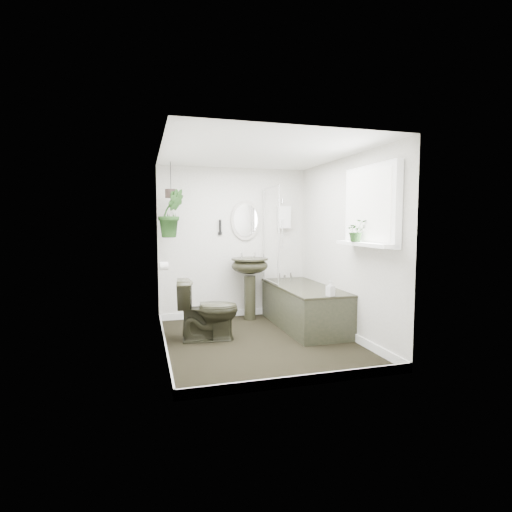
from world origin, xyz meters
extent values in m
cube|color=black|center=(0.00, 0.00, -0.01)|extent=(2.30, 2.80, 0.02)
cube|color=white|center=(0.00, 0.00, 2.31)|extent=(2.30, 2.80, 0.02)
cube|color=silver|center=(0.00, 1.41, 1.15)|extent=(2.30, 0.02, 2.30)
cube|color=silver|center=(0.00, -1.41, 1.15)|extent=(2.30, 0.02, 2.30)
cube|color=silver|center=(-1.16, 0.00, 1.15)|extent=(0.02, 2.80, 2.30)
cube|color=silver|center=(1.16, 0.00, 1.15)|extent=(0.02, 2.80, 2.30)
cube|color=white|center=(0.00, 0.00, 0.05)|extent=(2.30, 2.80, 0.10)
cube|color=white|center=(0.80, 1.34, 1.55)|extent=(0.20, 0.10, 0.35)
ellipsoid|color=#B3ADA3|center=(0.18, 1.37, 1.50)|extent=(0.46, 0.03, 0.62)
cylinder|color=black|center=(-0.22, 1.36, 1.40)|extent=(0.04, 0.04, 0.22)
cylinder|color=white|center=(-1.10, 0.70, 0.90)|extent=(0.11, 0.11, 0.11)
cube|color=white|center=(1.09, -0.70, 1.65)|extent=(0.08, 1.00, 0.90)
cube|color=white|center=(1.02, -0.70, 1.23)|extent=(0.18, 1.00, 0.04)
cube|color=white|center=(1.04, -0.70, 1.65)|extent=(0.01, 0.86, 0.76)
imported|color=black|center=(-0.60, 0.25, 0.38)|extent=(0.79, 0.50, 0.77)
imported|color=black|center=(0.97, -0.59, 1.38)|extent=(0.26, 0.23, 0.25)
imported|color=black|center=(-0.97, 1.02, 1.59)|extent=(0.42, 0.37, 0.66)
imported|color=black|center=(0.81, -0.29, 0.67)|extent=(0.10, 0.10, 0.19)
cylinder|color=#302520|center=(-0.97, 1.02, 1.86)|extent=(0.16, 0.16, 0.12)
camera|label=1|loc=(-1.37, -4.63, 1.48)|focal=28.00mm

